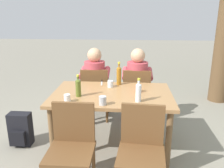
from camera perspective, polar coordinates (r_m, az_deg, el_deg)
name	(u,v)px	position (r m, az deg, el deg)	size (l,w,h in m)	color
ground_plane	(112,145)	(3.29, 0.00, -14.50)	(24.00, 24.00, 0.00)	gray
dining_table	(112,100)	(3.00, 0.00, -3.87)	(1.48, 0.97, 0.74)	#A37547
chair_far_right	(137,92)	(3.78, 5.90, -2.01)	(0.46, 0.46, 0.87)	brown
chair_far_left	(95,91)	(3.82, -4.04, -1.77)	(0.47, 0.47, 0.87)	brown
chair_near_left	(72,143)	(2.42, -9.59, -13.83)	(0.44, 0.44, 0.87)	brown
chair_near_right	(141,146)	(2.36, 7.06, -14.56)	(0.48, 0.48, 0.87)	brown
person_in_white_shirt	(137,80)	(3.83, 5.99, 0.89)	(0.47, 0.61, 1.18)	#B7424C
person_in_plaid_shirt	(96,79)	(3.87, -3.94, 1.10)	(0.47, 0.61, 1.18)	#B7424C
bottle_olive	(78,87)	(2.85, -8.08, -0.74)	(0.06, 0.06, 0.27)	#566623
bottle_amber	(119,75)	(3.28, 1.66, 2.20)	(0.06, 0.06, 0.32)	#996019
bottle_clear	(138,92)	(2.67, 6.35, -1.84)	(0.06, 0.06, 0.27)	white
cup_terracotta	(138,89)	(3.01, 6.16, -1.20)	(0.07, 0.07, 0.08)	#BC6B47
cup_steel	(103,101)	(2.59, -2.24, -3.98)	(0.08, 0.08, 0.10)	#B2B7BC
cup_glass	(110,84)	(3.19, -0.40, 0.03)	(0.08, 0.08, 0.09)	silver
cup_white	(67,98)	(2.72, -10.67, -3.35)	(0.07, 0.07, 0.09)	white
table_knife	(102,82)	(3.41, -2.47, 0.44)	(0.05, 0.24, 0.01)	silver
backpack_by_near_side	(20,130)	(3.43, -21.10, -10.21)	(0.29, 0.22, 0.45)	black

